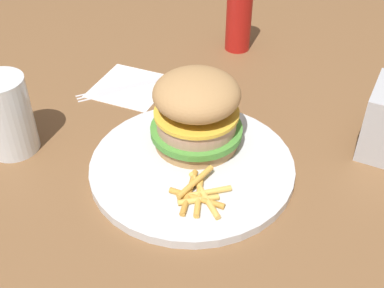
{
  "coord_description": "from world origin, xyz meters",
  "views": [
    {
      "loc": [
        0.48,
        0.07,
        0.42
      ],
      "look_at": [
        0.02,
        -0.01,
        0.04
      ],
      "focal_mm": 46.19,
      "sensor_mm": 36.0,
      "label": 1
    }
  ],
  "objects_px": {
    "sandwich": "(197,111)",
    "ketchup_bottle": "(239,14)",
    "napkin": "(130,86)",
    "fries_pile": "(198,193)",
    "fork": "(129,85)",
    "drink_glass": "(8,120)",
    "plate": "(192,166)"
  },
  "relations": [
    {
      "from": "sandwich",
      "to": "drink_glass",
      "type": "xyz_separation_m",
      "value": [
        0.04,
        -0.24,
        -0.02
      ]
    },
    {
      "from": "sandwich",
      "to": "ketchup_bottle",
      "type": "relative_size",
      "value": 0.93
    },
    {
      "from": "sandwich",
      "to": "drink_glass",
      "type": "bearing_deg",
      "value": -81.15
    },
    {
      "from": "fork",
      "to": "plate",
      "type": "bearing_deg",
      "value": 36.6
    },
    {
      "from": "plate",
      "to": "fries_pile",
      "type": "distance_m",
      "value": 0.06
    },
    {
      "from": "drink_glass",
      "to": "ketchup_bottle",
      "type": "xyz_separation_m",
      "value": [
        -0.33,
        0.27,
        0.02
      ]
    },
    {
      "from": "plate",
      "to": "fries_pile",
      "type": "relative_size",
      "value": 3.29
    },
    {
      "from": "fries_pile",
      "to": "ketchup_bottle",
      "type": "xyz_separation_m",
      "value": [
        -0.39,
        0.01,
        0.05
      ]
    },
    {
      "from": "napkin",
      "to": "plate",
      "type": "bearing_deg",
      "value": 36.19
    },
    {
      "from": "sandwich",
      "to": "fork",
      "type": "bearing_deg",
      "value": -136.13
    },
    {
      "from": "sandwich",
      "to": "plate",
      "type": "bearing_deg",
      "value": 1.71
    },
    {
      "from": "napkin",
      "to": "ketchup_bottle",
      "type": "distance_m",
      "value": 0.23
    },
    {
      "from": "fries_pile",
      "to": "fork",
      "type": "height_order",
      "value": "fries_pile"
    },
    {
      "from": "fork",
      "to": "drink_glass",
      "type": "xyz_separation_m",
      "value": [
        0.17,
        -0.11,
        0.04
      ]
    },
    {
      "from": "fries_pile",
      "to": "drink_glass",
      "type": "distance_m",
      "value": 0.27
    },
    {
      "from": "fries_pile",
      "to": "drink_glass",
      "type": "relative_size",
      "value": 0.74
    },
    {
      "from": "drink_glass",
      "to": "ketchup_bottle",
      "type": "bearing_deg",
      "value": 141.19
    },
    {
      "from": "napkin",
      "to": "fork",
      "type": "distance_m",
      "value": 0.0
    },
    {
      "from": "plate",
      "to": "fries_pile",
      "type": "height_order",
      "value": "fries_pile"
    },
    {
      "from": "fork",
      "to": "ketchup_bottle",
      "type": "xyz_separation_m",
      "value": [
        -0.16,
        0.16,
        0.06
      ]
    },
    {
      "from": "napkin",
      "to": "drink_glass",
      "type": "height_order",
      "value": "drink_glass"
    },
    {
      "from": "fries_pile",
      "to": "ketchup_bottle",
      "type": "relative_size",
      "value": 0.61
    },
    {
      "from": "napkin",
      "to": "fork",
      "type": "xyz_separation_m",
      "value": [
        0.0,
        -0.0,
        0.0
      ]
    },
    {
      "from": "plate",
      "to": "ketchup_bottle",
      "type": "bearing_deg",
      "value": 175.82
    },
    {
      "from": "plate",
      "to": "napkin",
      "type": "xyz_separation_m",
      "value": [
        -0.18,
        -0.13,
        -0.01
      ]
    },
    {
      "from": "fries_pile",
      "to": "fork",
      "type": "xyz_separation_m",
      "value": [
        -0.23,
        -0.15,
        -0.01
      ]
    },
    {
      "from": "plate",
      "to": "ketchup_bottle",
      "type": "distance_m",
      "value": 0.34
    },
    {
      "from": "fork",
      "to": "ketchup_bottle",
      "type": "relative_size",
      "value": 1.18
    },
    {
      "from": "napkin",
      "to": "sandwich",
      "type": "bearing_deg",
      "value": 43.39
    },
    {
      "from": "plate",
      "to": "fork",
      "type": "distance_m",
      "value": 0.22
    },
    {
      "from": "fork",
      "to": "sandwich",
      "type": "bearing_deg",
      "value": 43.87
    },
    {
      "from": "napkin",
      "to": "drink_glass",
      "type": "bearing_deg",
      "value": -32.96
    }
  ]
}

